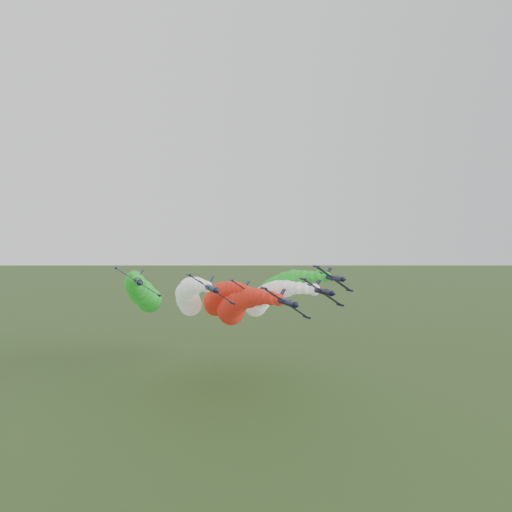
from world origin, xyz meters
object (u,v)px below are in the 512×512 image
Objects in this scene: jet_inner_left at (189,298)px; jet_inner_right at (262,299)px; jet_lead at (235,307)px; jet_outer_left at (143,293)px; jet_outer_right at (273,290)px; jet_trail at (217,299)px.

jet_inner_right is (23.15, 1.11, -1.43)m from jet_inner_left.
jet_outer_left is at bearing 148.96° from jet_lead.
jet_lead is at bearing -138.78° from jet_outer_right.
jet_inner_right is at bearing -62.45° from jet_trail.
jet_inner_left is 15.43m from jet_outer_left.
jet_lead is 1.00× the size of jet_trail.
jet_outer_right is at bearing 0.12° from jet_outer_left.
jet_outer_left reaches higher than jet_inner_left.
jet_inner_right is 1.00× the size of jet_outer_left.
jet_outer_left is (-24.87, 14.96, 3.37)m from jet_lead.
jet_lead is at bearing -25.95° from jet_inner_left.
jet_outer_right reaches higher than jet_trail.
jet_lead is at bearing -31.04° from jet_outer_left.
jet_inner_left is 23.22m from jet_inner_right.
jet_outer_right is (17.19, 15.05, 3.09)m from jet_lead.
jet_outer_right reaches higher than jet_inner_left.
jet_inner_left is 1.00× the size of jet_outer_right.
jet_outer_left reaches higher than jet_inner_right.
jet_outer_right is (29.52, 9.05, 0.57)m from jet_inner_left.
jet_inner_left is at bearing -177.25° from jet_inner_right.
jet_outer_left reaches higher than jet_trail.
jet_outer_right is at bearing 41.22° from jet_lead.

